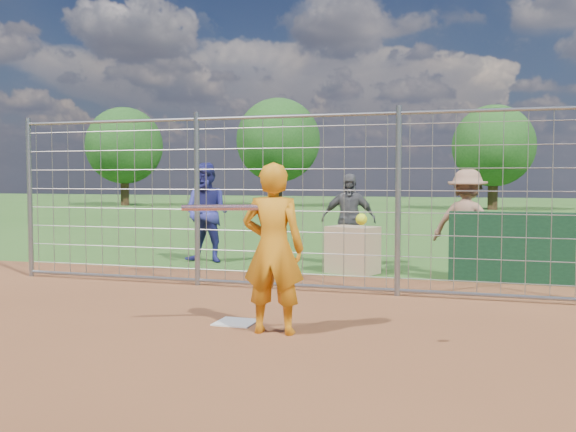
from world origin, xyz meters
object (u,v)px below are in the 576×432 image
(batter, at_px, (273,249))
(equipment_bin, at_px, (353,250))
(bystander_b, at_px, (348,220))
(bystander_a, at_px, (207,213))
(bystander_c, at_px, (467,223))

(batter, distance_m, equipment_bin, 4.47)
(equipment_bin, bearing_deg, bystander_b, 127.65)
(bystander_b, relative_size, equipment_bin, 2.14)
(batter, xyz_separation_m, equipment_bin, (-0.06, 4.45, -0.49))
(batter, relative_size, bystander_a, 0.93)
(bystander_c, height_order, equipment_bin, bystander_c)
(bystander_a, xyz_separation_m, equipment_bin, (2.96, -0.58, -0.56))
(equipment_bin, bearing_deg, bystander_a, -169.58)
(batter, bearing_deg, equipment_bin, -94.36)
(bystander_b, distance_m, equipment_bin, 1.06)
(bystander_a, height_order, equipment_bin, bystander_a)
(bystander_a, relative_size, bystander_c, 1.09)
(bystander_c, xyz_separation_m, equipment_bin, (-1.87, -0.21, -0.48))
(bystander_b, height_order, equipment_bin, bystander_b)
(bystander_a, bearing_deg, batter, -57.22)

